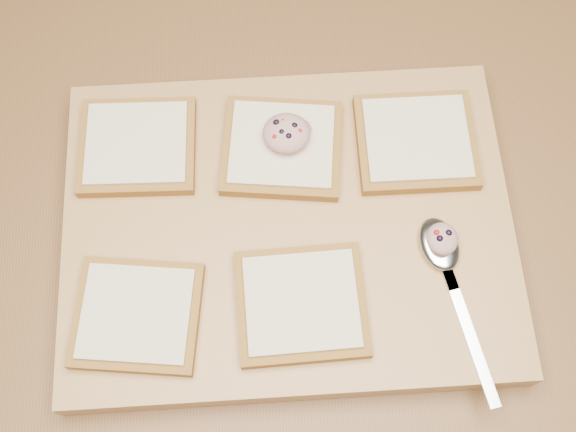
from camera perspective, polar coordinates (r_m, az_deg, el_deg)
The scene contains 11 objects.
ground at distance 1.70m, azimuth 5.47°, elevation -9.94°, with size 4.00×4.00×0.00m, color #515459.
island_counter at distance 1.26m, azimuth 7.30°, elevation -5.59°, with size 2.00×0.80×0.90m.
cutting_board at distance 0.79m, azimuth 0.00°, elevation -0.97°, with size 0.48×0.36×0.04m, color tan.
bread_far_left at distance 0.81m, azimuth -11.81°, elevation 5.45°, with size 0.13×0.12×0.02m.
bread_far_center at distance 0.79m, azimuth -0.49°, elevation 5.46°, with size 0.14×0.13×0.02m.
bread_far_right at distance 0.81m, azimuth 10.09°, elevation 5.84°, with size 0.13×0.12×0.02m.
bread_near_left at distance 0.74m, azimuth -11.84°, elevation -7.67°, with size 0.14×0.13×0.02m.
bread_near_center at distance 0.73m, azimuth 1.07°, elevation -6.95°, with size 0.13×0.12×0.02m.
tuna_salad_dollop at distance 0.78m, azimuth -0.12°, elevation 6.57°, with size 0.05×0.05×0.02m.
spoon at distance 0.76m, azimuth 12.20°, elevation -3.21°, with size 0.06×0.20×0.01m.
spoon_salad at distance 0.75m, azimuth 12.09°, elevation -1.76°, with size 0.03×0.04×0.02m.
Camera 1 is at (-0.18, -0.34, 1.65)m, focal length 45.00 mm.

